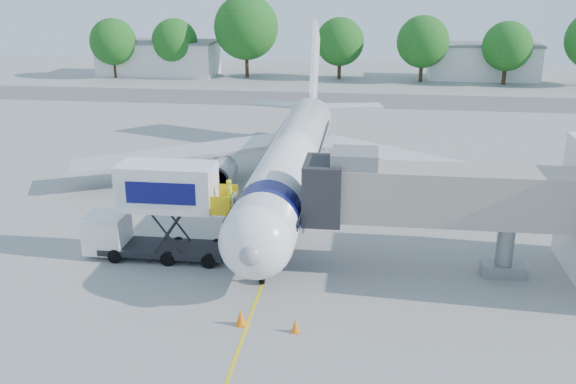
# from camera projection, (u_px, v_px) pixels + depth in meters

# --- Properties ---
(ground) EXTENTS (160.00, 160.00, 0.00)m
(ground) POSITION_uv_depth(u_px,v_px,m) (286.00, 218.00, 42.16)
(ground) COLOR gray
(ground) RESTS_ON ground
(guidance_line) EXTENTS (0.15, 70.00, 0.01)m
(guidance_line) POSITION_uv_depth(u_px,v_px,m) (286.00, 218.00, 42.16)
(guidance_line) COLOR yellow
(guidance_line) RESTS_ON ground
(taxiway_strip) EXTENTS (120.00, 10.00, 0.01)m
(taxiway_strip) POSITION_uv_depth(u_px,v_px,m) (328.00, 100.00, 81.59)
(taxiway_strip) COLOR #59595B
(taxiway_strip) RESTS_ON ground
(aircraft) EXTENTS (34.17, 37.73, 11.35)m
(aircraft) POSITION_uv_depth(u_px,v_px,m) (293.00, 158.00, 45.08)
(aircraft) COLOR white
(aircraft) RESTS_ON ground
(jet_bridge) EXTENTS (13.90, 3.20, 6.60)m
(jet_bridge) POSITION_uv_depth(u_px,v_px,m) (421.00, 195.00, 33.24)
(jet_bridge) COLOR gray
(jet_bridge) RESTS_ON ground
(catering_hiloader) EXTENTS (8.57, 2.44, 5.50)m
(catering_hiloader) POSITION_uv_depth(u_px,v_px,m) (157.00, 211.00, 35.44)
(catering_hiloader) COLOR black
(catering_hiloader) RESTS_ON ground
(ground_tug) EXTENTS (3.98, 2.73, 1.45)m
(ground_tug) POSITION_uv_depth(u_px,v_px,m) (205.00, 339.00, 26.79)
(ground_tug) COLOR silver
(ground_tug) RESTS_ON ground
(safety_cone_a) EXTENTS (0.40, 0.40, 0.64)m
(safety_cone_a) POSITION_uv_depth(u_px,v_px,m) (295.00, 326.00, 28.62)
(safety_cone_a) COLOR orange
(safety_cone_a) RESTS_ON ground
(safety_cone_b) EXTENTS (0.50, 0.50, 0.79)m
(safety_cone_b) POSITION_uv_depth(u_px,v_px,m) (241.00, 318.00, 29.18)
(safety_cone_b) COLOR orange
(safety_cone_b) RESTS_ON ground
(outbuilding_left) EXTENTS (18.40, 8.40, 5.30)m
(outbuilding_left) POSITION_uv_depth(u_px,v_px,m) (159.00, 58.00, 100.96)
(outbuilding_left) COLOR silver
(outbuilding_left) RESTS_ON ground
(outbuilding_right) EXTENTS (16.40, 7.40, 5.30)m
(outbuilding_right) POSITION_uv_depth(u_px,v_px,m) (483.00, 61.00, 96.90)
(outbuilding_right) COLOR silver
(outbuilding_right) RESTS_ON ground
(tree_a) EXTENTS (7.01, 7.01, 8.94)m
(tree_a) POSITION_uv_depth(u_px,v_px,m) (113.00, 42.00, 97.16)
(tree_a) COLOR #382314
(tree_a) RESTS_ON ground
(tree_b) EXTENTS (6.95, 6.95, 8.86)m
(tree_b) POSITION_uv_depth(u_px,v_px,m) (175.00, 42.00, 97.84)
(tree_b) COLOR #382314
(tree_b) RESTS_ON ground
(tree_c) EXTENTS (9.73, 9.73, 12.40)m
(tree_c) POSITION_uv_depth(u_px,v_px,m) (246.00, 27.00, 96.66)
(tree_c) COLOR #382314
(tree_c) RESTS_ON ground
(tree_d) EXTENTS (7.19, 7.19, 9.17)m
(tree_d) POSITION_uv_depth(u_px,v_px,m) (340.00, 42.00, 95.73)
(tree_d) COLOR #382314
(tree_d) RESTS_ON ground
(tree_e) EXTENTS (7.54, 7.54, 9.61)m
(tree_e) POSITION_uv_depth(u_px,v_px,m) (423.00, 42.00, 92.97)
(tree_e) COLOR #382314
(tree_e) RESTS_ON ground
(tree_f) EXTENTS (7.02, 7.02, 8.95)m
(tree_f) POSITION_uv_depth(u_px,v_px,m) (507.00, 46.00, 91.12)
(tree_f) COLOR #382314
(tree_f) RESTS_ON ground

